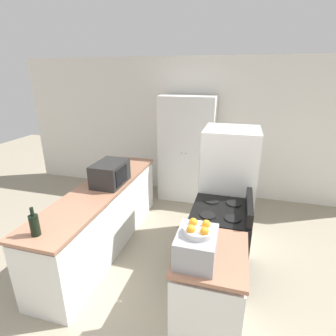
% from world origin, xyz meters
% --- Properties ---
extents(wall_back, '(7.00, 0.06, 2.60)m').
position_xyz_m(wall_back, '(0.00, 3.56, 1.30)').
color(wall_back, silver).
rests_on(wall_back, ground_plane).
extents(counter_left, '(0.60, 2.63, 0.89)m').
position_xyz_m(counter_left, '(-0.79, 1.42, 0.43)').
color(counter_left, silver).
rests_on(counter_left, ground_plane).
extents(counter_right, '(0.60, 0.75, 0.89)m').
position_xyz_m(counter_right, '(0.79, 0.48, 0.43)').
color(counter_right, silver).
rests_on(counter_right, ground_plane).
extents(pantry_cabinet, '(0.99, 0.57, 1.94)m').
position_xyz_m(pantry_cabinet, '(0.01, 3.23, 0.97)').
color(pantry_cabinet, silver).
rests_on(pantry_cabinet, ground_plane).
extents(stove, '(0.66, 0.72, 1.05)m').
position_xyz_m(stove, '(0.81, 1.23, 0.45)').
color(stove, black).
rests_on(stove, ground_plane).
extents(refrigerator, '(0.73, 0.69, 1.65)m').
position_xyz_m(refrigerator, '(0.84, 1.97, 0.83)').
color(refrigerator, white).
rests_on(refrigerator, ground_plane).
extents(microwave, '(0.37, 0.53, 0.31)m').
position_xyz_m(microwave, '(-0.70, 1.55, 1.04)').
color(microwave, black).
rests_on(microwave, counter_left).
extents(wine_bottle, '(0.09, 0.09, 0.29)m').
position_xyz_m(wine_bottle, '(-0.82, 0.28, 1.00)').
color(wine_bottle, black).
rests_on(wine_bottle, counter_left).
extents(toaster_oven, '(0.32, 0.39, 0.24)m').
position_xyz_m(toaster_oven, '(0.67, 0.34, 1.01)').
color(toaster_oven, '#939399').
rests_on(toaster_oven, counter_right).
extents(fruit_bowl, '(0.23, 0.23, 0.10)m').
position_xyz_m(fruit_bowl, '(0.69, 0.34, 1.17)').
color(fruit_bowl, silver).
rests_on(fruit_bowl, toaster_oven).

